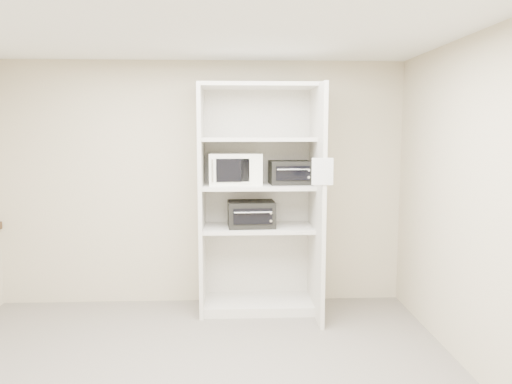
{
  "coord_description": "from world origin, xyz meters",
  "views": [
    {
      "loc": [
        0.37,
        -3.56,
        1.94
      ],
      "look_at": [
        0.58,
        1.29,
        1.34
      ],
      "focal_mm": 35.0,
      "sensor_mm": 36.0,
      "label": 1
    }
  ],
  "objects_px": {
    "shelving_unit": "(263,207)",
    "toaster_oven_lower": "(251,214)",
    "microwave": "(235,169)",
    "toaster_oven_upper": "(290,172)"
  },
  "relations": [
    {
      "from": "shelving_unit",
      "to": "toaster_oven_lower",
      "type": "height_order",
      "value": "shelving_unit"
    },
    {
      "from": "shelving_unit",
      "to": "microwave",
      "type": "distance_m",
      "value": 0.5
    },
    {
      "from": "shelving_unit",
      "to": "toaster_oven_lower",
      "type": "relative_size",
      "value": 4.93
    },
    {
      "from": "toaster_oven_upper",
      "to": "microwave",
      "type": "bearing_deg",
      "value": 174.44
    },
    {
      "from": "shelving_unit",
      "to": "microwave",
      "type": "height_order",
      "value": "shelving_unit"
    },
    {
      "from": "shelving_unit",
      "to": "toaster_oven_upper",
      "type": "distance_m",
      "value": 0.47
    },
    {
      "from": "microwave",
      "to": "toaster_oven_upper",
      "type": "bearing_deg",
      "value": -5.79
    },
    {
      "from": "microwave",
      "to": "toaster_oven_lower",
      "type": "distance_m",
      "value": 0.52
    },
    {
      "from": "toaster_oven_upper",
      "to": "toaster_oven_lower",
      "type": "bearing_deg",
      "value": -176.35
    },
    {
      "from": "microwave",
      "to": "toaster_oven_lower",
      "type": "bearing_deg",
      "value": -26.72
    }
  ]
}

